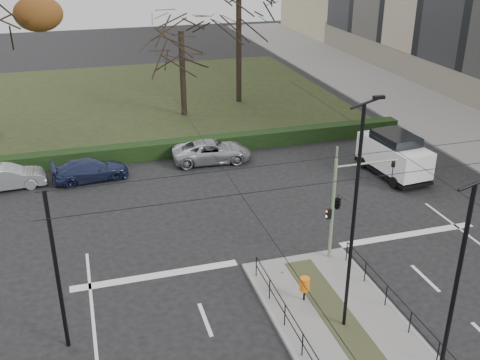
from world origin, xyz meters
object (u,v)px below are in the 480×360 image
(parked_car_fourth, at_px, (212,151))
(streetlamp_median_far, at_px, (354,219))
(bare_tree_near, at_px, (181,37))
(white_van, at_px, (394,154))
(parked_car_second, at_px, (7,177))
(streetlamp_median_near, at_px, (451,317))
(parked_car_third, at_px, (90,170))
(litter_bin, at_px, (305,284))
(traffic_light, at_px, (339,201))

(parked_car_fourth, bearing_deg, streetlamp_median_far, -173.56)
(streetlamp_median_far, xyz_separation_m, bare_tree_near, (-0.54, 26.43, 1.50))
(parked_car_fourth, height_order, bare_tree_near, bare_tree_near)
(white_van, distance_m, bare_tree_near, 18.04)
(parked_car_second, bearing_deg, streetlamp_median_near, -153.65)
(streetlamp_median_far, distance_m, parked_car_third, 18.44)
(parked_car_fourth, bearing_deg, white_van, -113.78)
(streetlamp_median_far, xyz_separation_m, parked_car_fourth, (-0.76, 16.81, -3.80))
(parked_car_fourth, xyz_separation_m, bare_tree_near, (0.22, 9.61, 5.30))
(streetlamp_median_near, distance_m, parked_car_second, 25.07)
(litter_bin, height_order, parked_car_second, parked_car_second)
(parked_car_fourth, bearing_deg, litter_bin, -176.45)
(streetlamp_median_near, bearing_deg, white_van, 62.56)
(white_van, bearing_deg, streetlamp_median_near, -117.44)
(litter_bin, distance_m, parked_car_second, 18.62)
(parked_car_third, bearing_deg, traffic_light, -146.04)
(traffic_light, xyz_separation_m, parked_car_second, (-14.30, 11.84, -2.15))
(streetlamp_median_near, height_order, streetlamp_median_far, streetlamp_median_far)
(white_van, bearing_deg, parked_car_fourth, 152.36)
(litter_bin, xyz_separation_m, streetlamp_median_near, (0.98, -6.86, 3.38))
(streetlamp_median_far, height_order, white_van, streetlamp_median_far)
(streetlamp_median_far, distance_m, parked_car_second, 20.89)
(traffic_light, distance_m, streetlamp_median_near, 9.69)
(streetlamp_median_near, bearing_deg, streetlamp_median_far, 91.60)
(streetlamp_median_near, bearing_deg, litter_bin, 98.13)
(white_van, height_order, bare_tree_near, bare_tree_near)
(traffic_light, distance_m, parked_car_second, 18.69)
(traffic_light, height_order, bare_tree_near, bare_tree_near)
(litter_bin, bearing_deg, traffic_light, 45.66)
(parked_car_third, bearing_deg, litter_bin, -159.04)
(parked_car_second, bearing_deg, white_van, -106.27)
(litter_bin, xyz_separation_m, white_van, (9.72, 9.98, 0.48))
(streetlamp_median_near, distance_m, parked_car_third, 23.02)
(parked_car_second, xyz_separation_m, bare_tree_near, (12.05, 10.20, 5.30))
(litter_bin, relative_size, parked_car_third, 0.23)
(parked_car_third, bearing_deg, white_van, -110.30)
(litter_bin, distance_m, streetlamp_median_far, 4.12)
(traffic_light, relative_size, bare_tree_near, 0.55)
(parked_car_second, relative_size, parked_car_third, 0.96)
(parked_car_third, distance_m, white_van, 17.55)
(parked_car_second, bearing_deg, parked_car_fourth, -91.69)
(streetlamp_median_far, height_order, bare_tree_near, streetlamp_median_far)
(parked_car_second, bearing_deg, parked_car_third, -95.94)
(traffic_light, xyz_separation_m, bare_tree_near, (-2.24, 22.04, 3.15))
(litter_bin, height_order, bare_tree_near, bare_tree_near)
(traffic_light, relative_size, white_van, 0.92)
(parked_car_second, xyz_separation_m, parked_car_fourth, (11.84, 0.59, -0.00))
(litter_bin, height_order, streetlamp_median_far, streetlamp_median_far)
(litter_bin, bearing_deg, white_van, 45.74)
(litter_bin, bearing_deg, streetlamp_median_near, -81.87)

